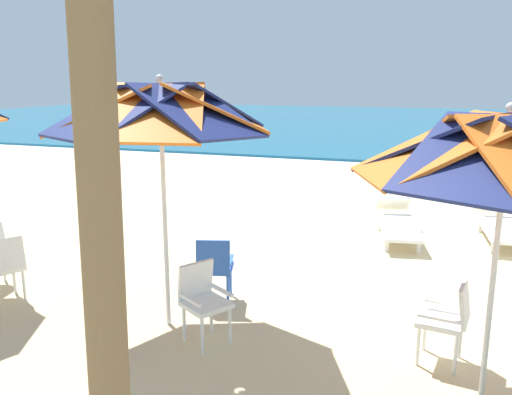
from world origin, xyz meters
TOP-DOWN VIEW (x-y plane):
  - sea at (0.00, 28.54)m, footprint 80.00×36.00m
  - surf_foam at (0.00, 10.24)m, footprint 80.00×0.70m
  - beach_umbrella_0 at (-0.95, -2.87)m, footprint 2.50×2.50m
  - plastic_chair_1 at (-1.26, -2.37)m, footprint 0.53×0.50m
  - beach_umbrella_1 at (-4.30, -2.51)m, footprint 2.46×2.46m
  - plastic_chair_2 at (-4.03, -1.78)m, footprint 0.55×0.57m
  - plastic_chair_3 at (-3.75, -2.73)m, footprint 0.62×0.61m
  - plastic_chair_4 at (-6.55, -2.63)m, footprint 0.61×0.60m
  - sun_lounger_1 at (-0.33, 2.35)m, footprint 0.81×2.19m
  - sun_lounger_2 at (-2.06, 1.90)m, footprint 1.02×2.22m

SIDE VIEW (x-z plane):
  - surf_foam at x=0.00m, z-range 0.00..0.01m
  - sea at x=0.00m, z-range 0.00..0.10m
  - sun_lounger_1 at x=-0.33m, z-range -0.03..0.59m
  - sun_lounger_2 at x=-2.06m, z-range -0.03..0.59m
  - plastic_chair_1 at x=-1.26m, z-range 0.06..0.93m
  - plastic_chair_2 at x=-4.03m, z-range 0.06..0.93m
  - plastic_chair_3 at x=-3.75m, z-range 0.06..0.93m
  - plastic_chair_4 at x=-6.55m, z-range 0.06..0.93m
  - beach_umbrella_0 at x=-0.95m, z-range 0.92..3.53m
  - beach_umbrella_1 at x=-4.30m, z-range 1.04..3.88m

